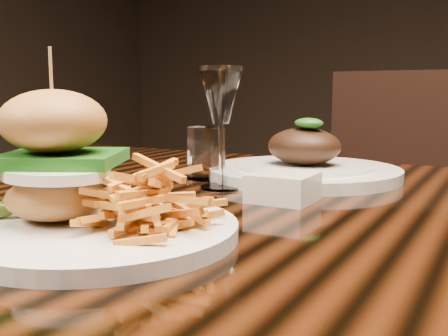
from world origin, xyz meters
The scene contains 7 objects.
dining_table centered at (0.00, 0.00, 0.67)m, with size 1.60×0.90×0.75m.
burger_plate centered at (-0.15, -0.23, 0.80)m, with size 0.26×0.26×0.18m.
ramekin centered at (-0.06, 0.02, 0.77)m, with size 0.08×0.08×0.04m, color silver.
wine_glass centered at (-0.17, 0.06, 0.88)m, with size 0.06×0.06×0.17m.
water_tumbler centered at (-0.24, 0.12, 0.79)m, with size 0.06×0.06×0.08m, color white.
far_dish centered at (-0.10, 0.20, 0.77)m, with size 0.31×0.31×0.10m.
chair_far centered at (-0.07, 0.89, 0.54)m, with size 0.46×0.47×0.95m.
Camera 1 is at (0.19, -0.60, 0.89)m, focal length 42.00 mm.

